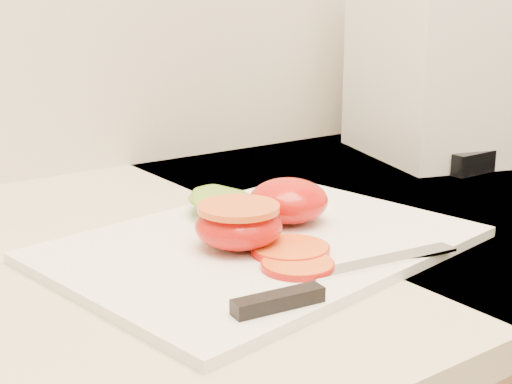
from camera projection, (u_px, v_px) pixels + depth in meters
cutting_board at (262, 244)px, 0.69m from camera, size 0.43×0.34×0.01m
tomato_half_dome at (289, 201)px, 0.73m from camera, size 0.08×0.08×0.05m
tomato_half_cut at (239, 224)px, 0.66m from camera, size 0.08×0.08×0.04m
tomato_slice_0 at (290, 249)px, 0.65m from camera, size 0.07×0.07×0.01m
tomato_slice_1 at (298, 265)px, 0.61m from camera, size 0.06×0.06×0.01m
lettuce_leaf_0 at (226, 203)px, 0.76m from camera, size 0.13×0.14×0.02m
knife at (324, 283)px, 0.57m from camera, size 0.25×0.05×0.01m
appliance at (441, 55)px, 1.06m from camera, size 0.27×0.30×0.30m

